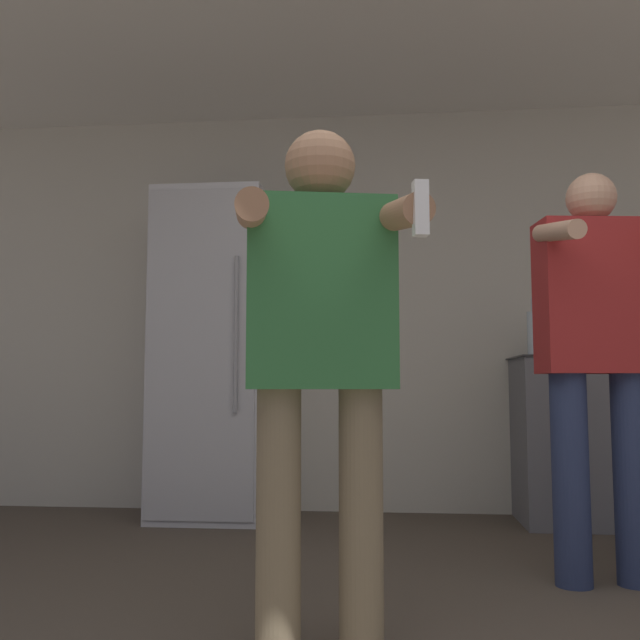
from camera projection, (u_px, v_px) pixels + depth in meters
name	position (u px, v px, depth m)	size (l,w,h in m)	color
wall_back	(396.00, 309.00, 4.56)	(7.00, 0.06, 2.55)	beige
refrigerator	(214.00, 354.00, 4.30)	(0.65, 0.65, 1.95)	silver
bottle_dark_rum	(616.00, 340.00, 4.04)	(0.09, 0.09, 0.25)	#563314
bottle_clear_vodka	(586.00, 336.00, 4.05)	(0.08, 0.08, 0.30)	maroon
bottle_green_wine	(534.00, 332.00, 4.09)	(0.08, 0.08, 0.35)	silver
person_woman_foreground	(321.00, 337.00, 2.12)	(0.58, 0.60, 1.55)	#75664C
person_man_side	(597.00, 346.00, 2.85)	(0.54, 0.54, 1.64)	navy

